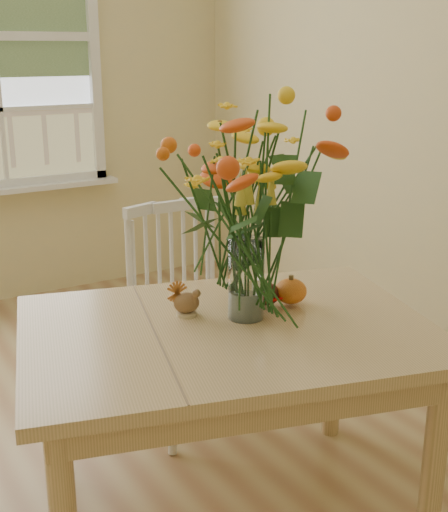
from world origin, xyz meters
TOP-DOWN VIEW (x-y plane):
  - dining_table at (0.59, -0.18)m, footprint 1.45×1.20m
  - windsor_chair at (0.76, 0.45)m, footprint 0.41×0.40m
  - flower_vase at (0.67, -0.15)m, footprint 0.54×0.54m
  - pumpkin at (0.86, -0.13)m, footprint 0.11×0.11m
  - turkey_figurine at (0.52, -0.04)m, footprint 0.10×0.08m
  - dark_gourd at (0.79, -0.10)m, footprint 0.13×0.11m

SIDE VIEW (x-z plane):
  - windsor_chair at x=0.76m, z-range 0.06..0.94m
  - dining_table at x=0.59m, z-range 0.24..0.91m
  - dark_gourd at x=0.79m, z-range 0.67..0.74m
  - pumpkin at x=0.86m, z-range 0.67..0.75m
  - turkey_figurine at x=0.52m, z-range 0.66..0.76m
  - flower_vase at x=0.67m, z-range 0.73..1.37m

